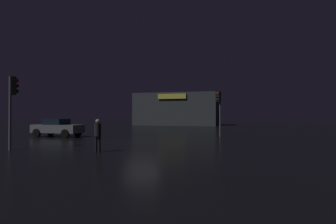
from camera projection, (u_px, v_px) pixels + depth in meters
ground_plane at (142, 142)px, 18.77m from camera, size 120.00×120.00×0.00m
store_building at (177, 109)px, 49.77m from camera, size 14.93×8.38×5.84m
traffic_signal_main at (219, 103)px, 23.22m from camera, size 0.41×0.43×3.94m
traffic_signal_opposite at (13, 97)px, 14.33m from camera, size 0.41×0.43×3.98m
car_near at (57, 128)px, 23.04m from camera, size 4.40×1.99×1.56m
pedestrian at (98, 133)px, 13.49m from camera, size 0.45×0.45×1.69m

